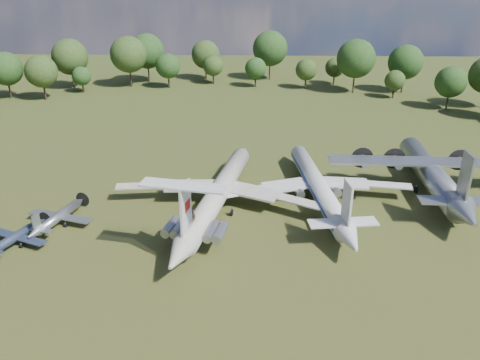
# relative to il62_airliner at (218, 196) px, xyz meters

# --- Properties ---
(ground) EXTENTS (300.00, 300.00, 0.00)m
(ground) POSITION_rel_il62_airliner_xyz_m (-2.80, -0.27, -2.26)
(ground) COLOR #224015
(ground) RESTS_ON ground
(il62_airliner) EXTENTS (43.79, 52.18, 4.53)m
(il62_airliner) POSITION_rel_il62_airliner_xyz_m (0.00, 0.00, 0.00)
(il62_airliner) COLOR silver
(il62_airliner) RESTS_ON ground
(tu104_jet) EXTENTS (37.32, 46.60, 4.29)m
(tu104_jet) POSITION_rel_il62_airliner_xyz_m (16.53, 3.42, -0.12)
(tu104_jet) COLOR silver
(tu104_jet) RESTS_ON ground
(an12_transport) EXTENTS (36.88, 40.94, 5.24)m
(an12_transport) POSITION_rel_il62_airliner_xyz_m (36.95, 8.11, 0.36)
(an12_transport) COLOR #A9ACB2
(an12_transport) RESTS_ON ground
(small_prop_west) EXTENTS (13.75, 15.77, 1.93)m
(small_prop_west) POSITION_rel_il62_airliner_xyz_m (-28.17, -12.00, -1.30)
(small_prop_west) COLOR black
(small_prop_west) RESTS_ON ground
(small_prop_northwest) EXTENTS (13.97, 16.61, 2.10)m
(small_prop_northwest) POSITION_rel_il62_airliner_xyz_m (-24.23, -6.08, -1.22)
(small_prop_northwest) COLOR #A2A4AA
(small_prop_northwest) RESTS_ON ground
(person_on_il62) EXTENTS (0.78, 0.69, 1.79)m
(person_on_il62) POSITION_rel_il62_airliner_xyz_m (-2.46, -12.44, 3.16)
(person_on_il62) COLOR #845E43
(person_on_il62) RESTS_ON il62_airliner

